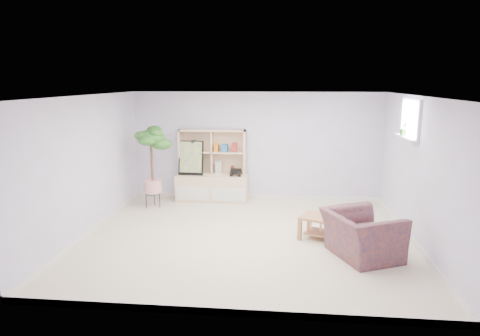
# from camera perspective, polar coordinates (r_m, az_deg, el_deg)

# --- Properties ---
(floor) EXTENTS (5.50, 5.00, 0.01)m
(floor) POSITION_cam_1_polar(r_m,az_deg,el_deg) (7.40, 0.92, -9.29)
(floor) COLOR beige
(floor) RESTS_ON ground
(ceiling) EXTENTS (5.50, 5.00, 0.01)m
(ceiling) POSITION_cam_1_polar(r_m,az_deg,el_deg) (6.92, 0.98, 9.61)
(ceiling) COLOR silver
(ceiling) RESTS_ON walls
(walls) EXTENTS (5.51, 5.01, 2.40)m
(walls) POSITION_cam_1_polar(r_m,az_deg,el_deg) (7.07, 0.95, -0.16)
(walls) COLOR #DAD5FF
(walls) RESTS_ON floor
(baseboard) EXTENTS (5.50, 5.00, 0.10)m
(baseboard) POSITION_cam_1_polar(r_m,az_deg,el_deg) (7.39, 0.92, -8.93)
(baseboard) COLOR white
(baseboard) RESTS_ON floor
(window) EXTENTS (0.10, 0.98, 0.68)m
(window) POSITION_cam_1_polar(r_m,az_deg,el_deg) (7.82, 21.83, 6.08)
(window) COLOR silver
(window) RESTS_ON walls
(window_sill) EXTENTS (0.14, 1.00, 0.04)m
(window_sill) POSITION_cam_1_polar(r_m,az_deg,el_deg) (7.84, 21.23, 3.78)
(window_sill) COLOR white
(window_sill) RESTS_ON walls
(storage_unit) EXTENTS (1.58, 0.53, 1.58)m
(storage_unit) POSITION_cam_1_polar(r_m,az_deg,el_deg) (9.45, -3.78, 0.28)
(storage_unit) COLOR beige
(storage_unit) RESTS_ON floor
(poster) EXTENTS (0.55, 0.14, 0.76)m
(poster) POSITION_cam_1_polar(r_m,az_deg,el_deg) (9.45, -6.55, 1.35)
(poster) COLOR yellow
(poster) RESTS_ON storage_unit
(toy_truck) EXTENTS (0.34, 0.24, 0.18)m
(toy_truck) POSITION_cam_1_polar(r_m,az_deg,el_deg) (9.33, -0.56, -0.53)
(toy_truck) COLOR black
(toy_truck) RESTS_ON storage_unit
(coffee_table) EXTENTS (1.10, 0.87, 0.40)m
(coffee_table) POSITION_cam_1_polar(r_m,az_deg,el_deg) (7.39, 11.93, -7.96)
(coffee_table) COLOR #9A623A
(coffee_table) RESTS_ON floor
(table_plant) EXTENTS (0.33, 0.32, 0.28)m
(table_plant) POSITION_cam_1_polar(r_m,az_deg,el_deg) (7.19, 12.84, -5.73)
(table_plant) COLOR #1C5926
(table_plant) RESTS_ON coffee_table
(floor_tree) EXTENTS (0.81, 0.81, 1.72)m
(floor_tree) POSITION_cam_1_polar(r_m,az_deg,el_deg) (9.11, -11.65, 0.08)
(floor_tree) COLOR #23541D
(floor_tree) RESTS_ON floor
(armchair) EXTENTS (1.29, 1.36, 0.79)m
(armchair) POSITION_cam_1_polar(r_m,az_deg,el_deg) (6.78, 15.93, -8.18)
(armchair) COLOR #1F274A
(armchair) RESTS_ON floor
(sill_plant) EXTENTS (0.15, 0.13, 0.25)m
(sill_plant) POSITION_cam_1_polar(r_m,az_deg,el_deg) (7.99, 20.98, 4.96)
(sill_plant) COLOR #23541D
(sill_plant) RESTS_ON window_sill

